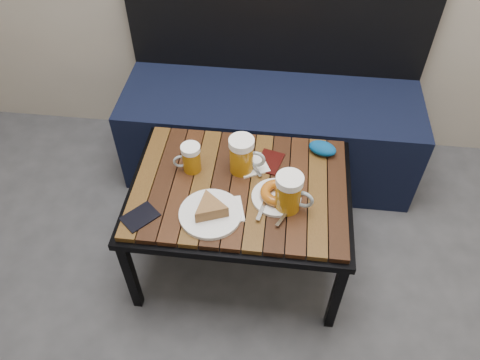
# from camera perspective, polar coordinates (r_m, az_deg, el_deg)

# --- Properties ---
(bench) EXTENTS (1.40, 0.50, 0.95)m
(bench) POSITION_cam_1_polar(r_m,az_deg,el_deg) (2.33, 3.70, 7.01)
(bench) COLOR black
(bench) RESTS_ON ground
(cafe_table) EXTENTS (0.84, 0.62, 0.47)m
(cafe_table) POSITION_cam_1_polar(r_m,az_deg,el_deg) (1.79, 0.00, -1.57)
(cafe_table) COLOR black
(cafe_table) RESTS_ON ground
(beer_mug_left) EXTENTS (0.11, 0.09, 0.12)m
(beer_mug_left) POSITION_cam_1_polar(r_m,az_deg,el_deg) (1.78, -6.02, 2.68)
(beer_mug_left) COLOR #A1670D
(beer_mug_left) RESTS_ON cafe_table
(beer_mug_centre) EXTENTS (0.14, 0.10, 0.15)m
(beer_mug_centre) POSITION_cam_1_polar(r_m,az_deg,el_deg) (1.76, 0.27, 3.06)
(beer_mug_centre) COLOR #A1670D
(beer_mug_centre) RESTS_ON cafe_table
(beer_mug_right) EXTENTS (0.15, 0.11, 0.16)m
(beer_mug_right) POSITION_cam_1_polar(r_m,az_deg,el_deg) (1.64, 6.02, -1.55)
(beer_mug_right) COLOR #A1670D
(beer_mug_right) RESTS_ON cafe_table
(plate_pie) EXTENTS (0.22, 0.22, 0.06)m
(plate_pie) POSITION_cam_1_polar(r_m,az_deg,el_deg) (1.65, -3.65, -3.75)
(plate_pie) COLOR white
(plate_pie) RESTS_ON cafe_table
(plate_bagel) EXTENTS (0.19, 0.23, 0.05)m
(plate_bagel) POSITION_cam_1_polar(r_m,az_deg,el_deg) (1.70, 4.48, -1.82)
(plate_bagel) COLOR white
(plate_bagel) RESTS_ON cafe_table
(napkin_left) EXTENTS (0.14, 0.14, 0.01)m
(napkin_left) POSITION_cam_1_polar(r_m,az_deg,el_deg) (1.82, 1.54, 1.82)
(napkin_left) COLOR white
(napkin_left) RESTS_ON cafe_table
(napkin_right) EXTENTS (0.16, 0.15, 0.01)m
(napkin_right) POSITION_cam_1_polar(r_m,az_deg,el_deg) (1.67, -2.00, -3.75)
(napkin_right) COLOR white
(napkin_right) RESTS_ON cafe_table
(passport_navy) EXTENTS (0.15, 0.15, 0.01)m
(passport_navy) POSITION_cam_1_polar(r_m,az_deg,el_deg) (1.69, -12.08, -4.42)
(passport_navy) COLOR black
(passport_navy) RESTS_ON cafe_table
(passport_burgundy) EXTENTS (0.12, 0.14, 0.01)m
(passport_burgundy) POSITION_cam_1_polar(r_m,az_deg,el_deg) (1.84, 3.61, 2.24)
(passport_burgundy) COLOR black
(passport_burgundy) RESTS_ON cafe_table
(knit_pouch) EXTENTS (0.13, 0.11, 0.05)m
(knit_pouch) POSITION_cam_1_polar(r_m,az_deg,el_deg) (1.89, 10.02, 3.82)
(knit_pouch) COLOR navy
(knit_pouch) RESTS_ON cafe_table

